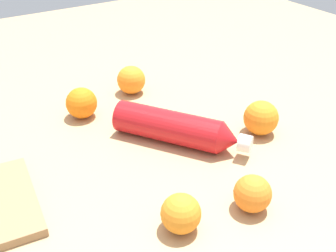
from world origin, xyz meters
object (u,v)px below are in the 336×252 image
at_px(orange_1, 81,103).
at_px(orange_2, 252,194).
at_px(water_bottle, 178,128).
at_px(orange_0, 181,213).
at_px(orange_4, 261,118).
at_px(orange_3, 131,80).

bearing_deg(orange_1, orange_2, 15.10).
height_order(water_bottle, orange_2, water_bottle).
xyz_separation_m(orange_0, orange_4, (-0.16, 0.34, 0.01)).
height_order(orange_2, orange_3, orange_3).
relative_size(orange_0, orange_1, 0.91).
distance_m(water_bottle, orange_3, 0.29).
bearing_deg(orange_2, orange_4, 133.77).
height_order(water_bottle, orange_4, orange_4).
height_order(orange_0, orange_2, same).
height_order(orange_2, orange_4, orange_4).
relative_size(orange_2, orange_4, 0.85).
bearing_deg(orange_0, orange_3, 160.90).
bearing_deg(orange_3, water_bottle, -6.08).
distance_m(water_bottle, orange_2, 0.26).
xyz_separation_m(orange_2, orange_3, (-0.55, 0.04, 0.00)).
relative_size(water_bottle, orange_1, 3.77).
xyz_separation_m(water_bottle, orange_0, (0.24, -0.15, -0.00)).
bearing_deg(orange_0, orange_4, 115.67).
bearing_deg(water_bottle, orange_3, 139.67).
bearing_deg(orange_4, orange_1, -132.46).
bearing_deg(orange_2, orange_0, -100.72).
relative_size(water_bottle, orange_0, 4.16).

